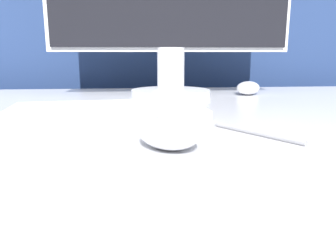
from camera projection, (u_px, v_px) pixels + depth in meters
The scene contains 5 objects.
partition_panel at pixel (138, 116), 1.34m from camera, with size 5.00×0.03×1.20m.
computer_mouse_near at pixel (170, 132), 0.43m from camera, with size 0.11×0.12×0.04m.
keyboard at pixel (109, 110), 0.65m from camera, with size 0.40×0.18×0.02m.
computer_mouse_far at pixel (249, 88), 0.99m from camera, with size 0.11×0.12×0.04m.
pen at pixel (258, 133), 0.50m from camera, with size 0.10×0.14×0.01m.
Camera 1 is at (-0.00, -0.64, 0.85)m, focal length 35.00 mm.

